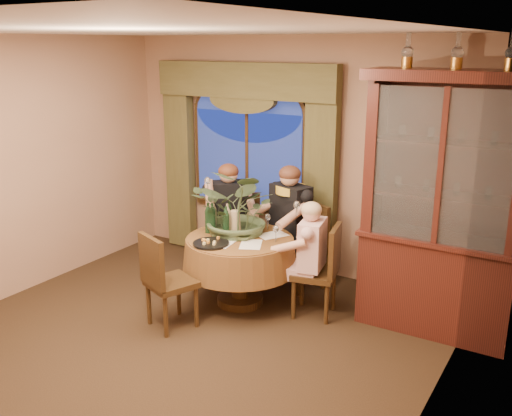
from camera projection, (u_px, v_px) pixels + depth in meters
The scene contains 37 objects.
floor at pixel (162, 354), 5.16m from camera, with size 5.00×5.00×0.00m, color black.
wall_back at pixel (293, 156), 6.83m from camera, with size 4.50×4.50×0.00m, color #966E55.
wall_right at pixel (424, 255), 3.65m from camera, with size 5.00×5.00×0.00m, color #966E55.
ceiling at pixel (146, 30), 4.38m from camera, with size 5.00×5.00×0.00m, color white.
window at pixel (248, 160), 7.09m from camera, with size 1.62×0.10×1.32m, color navy, non-canonical shape.
arched_transom at pixel (247, 97), 6.88m from camera, with size 1.60×0.06×0.44m, color navy, non-canonical shape.
drapery_left at pixel (180, 162), 7.60m from camera, with size 0.38×0.14×2.32m, color #464322.
drapery_right at pixel (321, 180), 6.57m from camera, with size 0.38×0.14×2.32m, color #464322.
swag_valance at pixel (244, 80), 6.75m from camera, with size 2.45×0.16×0.42m, color #464322, non-canonical shape.
dining_table at pixel (240, 271), 6.07m from camera, with size 1.21×1.21×0.75m, color maroon.
china_cabinet at pixel (443, 207), 5.28m from camera, with size 1.53×0.60×2.49m, color #341410.
oil_lamp_left at pixel (408, 49), 5.10m from camera, with size 0.11×0.11×0.34m, color #A5722D, non-canonical shape.
oil_lamp_center at pixel (458, 49), 4.89m from camera, with size 0.11×0.11×0.34m, color #A5722D, non-canonical shape.
oil_lamp_right at pixel (512, 49), 4.67m from camera, with size 0.11×0.11×0.34m, color #A5722D, non-canonical shape.
chair_right at pixel (314, 271), 5.78m from camera, with size 0.42×0.42×0.96m, color black.
chair_back_right at pixel (302, 248), 6.44m from camera, with size 0.42×0.42×0.96m, color black.
chair_back at pixel (242, 236), 6.82m from camera, with size 0.42×0.42×0.96m, color black.
chair_front_left at pixel (171, 280), 5.55m from camera, with size 0.42×0.42×0.96m, color black.
person_pink at pixel (312, 260), 5.75m from camera, with size 0.43×0.40×1.21m, color beige, non-canonical shape.
person_back at pixel (229, 220), 6.72m from camera, with size 0.50×0.45×1.38m, color black, non-canonical shape.
person_scarf at pixel (290, 227), 6.44m from camera, with size 0.51×0.47×1.42m, color black, non-canonical shape.
stoneware_vase at pixel (235, 222), 6.04m from camera, with size 0.14×0.14×0.25m, color tan, non-canonical shape.
centerpiece_plant at pixel (240, 177), 5.93m from camera, with size 0.96×1.06×0.83m, color #3F5434.
olive_bowl at pixel (243, 238), 5.87m from camera, with size 0.16×0.16×0.05m, color #475A32.
cheese_platter at pixel (211, 244), 5.74m from camera, with size 0.37×0.37×0.02m, color black.
wine_bottle_0 at pixel (229, 216), 6.13m from camera, with size 0.07×0.07×0.33m, color black.
wine_bottle_1 at pixel (212, 218), 6.05m from camera, with size 0.07×0.07×0.33m, color black.
wine_bottle_2 at pixel (226, 222), 5.94m from camera, with size 0.07×0.07×0.33m, color black.
wine_bottle_3 at pixel (227, 219), 6.04m from camera, with size 0.07×0.07×0.33m, color tan.
wine_bottle_4 at pixel (208, 218), 6.07m from camera, with size 0.07×0.07×0.33m, color black.
wine_bottle_5 at pixel (213, 216), 6.14m from camera, with size 0.07×0.07×0.33m, color tan.
tasting_paper_0 at pixel (251, 244), 5.74m from camera, with size 0.21×0.30×0.00m, color white.
tasting_paper_1 at pixel (272, 235), 6.02m from camera, with size 0.21×0.30×0.00m, color white.
tasting_paper_2 at pixel (223, 243), 5.79m from camera, with size 0.21×0.30×0.00m, color white.
wine_glass_person_pink at pixel (276, 233), 5.81m from camera, with size 0.07×0.07×0.18m, color silver, non-canonical shape.
wine_glass_person_back at pixel (234, 218), 6.31m from camera, with size 0.07×0.07×0.18m, color silver, non-canonical shape.
wine_glass_person_scarf at pixel (268, 222), 6.19m from camera, with size 0.07×0.07×0.18m, color silver, non-canonical shape.
Camera 1 is at (3.10, -3.49, 2.71)m, focal length 40.00 mm.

